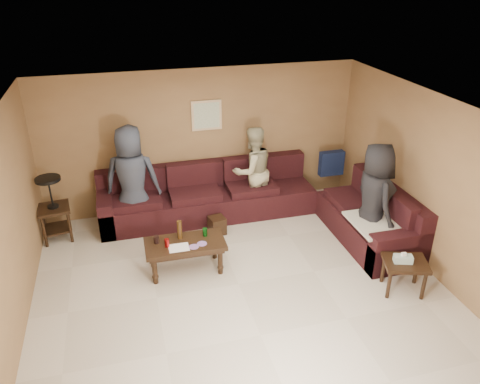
{
  "coord_description": "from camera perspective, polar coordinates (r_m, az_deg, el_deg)",
  "views": [
    {
      "loc": [
        -1.36,
        -5.11,
        4.05
      ],
      "look_at": [
        0.25,
        0.85,
        1.0
      ],
      "focal_mm": 35.0,
      "sensor_mm": 36.0,
      "label": 1
    }
  ],
  "objects": [
    {
      "name": "person_middle",
      "position": [
        8.12,
        1.56,
        2.6
      ],
      "size": [
        0.89,
        0.77,
        1.58
      ],
      "primitive_type": "imported",
      "rotation": [
        0.0,
        0.0,
        3.39
      ],
      "color": "tan",
      "rests_on": "ground"
    },
    {
      "name": "person_right",
      "position": [
        7.23,
        16.0,
        -0.85
      ],
      "size": [
        0.57,
        0.87,
        1.75
      ],
      "primitive_type": "imported",
      "rotation": [
        0.0,
        0.0,
        1.55
      ],
      "color": "black",
      "rests_on": "ground"
    },
    {
      "name": "sectional_sofa",
      "position": [
        7.9,
        2.69,
        -1.84
      ],
      "size": [
        4.65,
        2.9,
        0.97
      ],
      "color": "black",
      "rests_on": "ground"
    },
    {
      "name": "wall_art",
      "position": [
        8.07,
        -4.1,
        9.31
      ],
      "size": [
        0.52,
        0.04,
        0.52
      ],
      "color": "tan",
      "rests_on": "ground"
    },
    {
      "name": "coffee_table",
      "position": [
        6.75,
        -6.73,
        -6.61
      ],
      "size": [
        1.14,
        0.58,
        0.75
      ],
      "rotation": [
        0.0,
        0.0,
        -0.01
      ],
      "color": "black",
      "rests_on": "ground"
    },
    {
      "name": "side_table_right",
      "position": [
        6.69,
        19.44,
        -8.45
      ],
      "size": [
        0.68,
        0.62,
        0.61
      ],
      "rotation": [
        0.0,
        0.0,
        -0.32
      ],
      "color": "black",
      "rests_on": "ground"
    },
    {
      "name": "room",
      "position": [
        5.8,
        -0.19,
        1.99
      ],
      "size": [
        5.6,
        5.5,
        2.5
      ],
      "color": "beige",
      "rests_on": "ground"
    },
    {
      "name": "end_table_left",
      "position": [
        7.94,
        -21.8,
        -1.78
      ],
      "size": [
        0.53,
        0.53,
        1.08
      ],
      "rotation": [
        0.0,
        0.0,
        0.12
      ],
      "color": "black",
      "rests_on": "ground"
    },
    {
      "name": "person_left",
      "position": [
        7.71,
        -13.0,
        1.47
      ],
      "size": [
        0.97,
        0.73,
        1.8
      ],
      "primitive_type": "imported",
      "rotation": [
        0.0,
        0.0,
        2.95
      ],
      "color": "#2B303C",
      "rests_on": "ground"
    },
    {
      "name": "waste_bin",
      "position": [
        7.72,
        -2.8,
        -4.09
      ],
      "size": [
        0.29,
        0.29,
        0.29
      ],
      "primitive_type": "cube",
      "rotation": [
        0.0,
        0.0,
        0.19
      ],
      "color": "black",
      "rests_on": "ground"
    }
  ]
}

